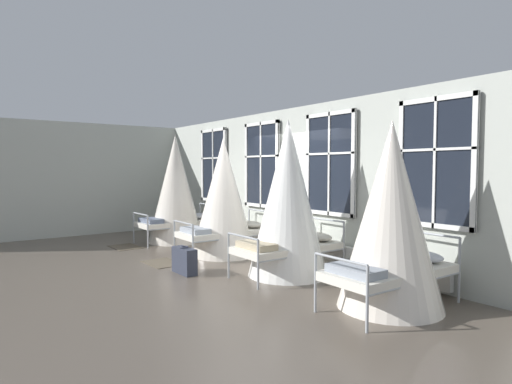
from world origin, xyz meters
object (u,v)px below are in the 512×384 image
Objects in this scene: cot_second at (224,198)px; cot_fourth at (391,218)px; cot_first at (176,190)px; suitcase_dark at (184,261)px; cot_third at (288,200)px.

cot_fourth is at bearing -89.53° from cot_second.
cot_second is at bearing -89.07° from cot_first.
cot_second is 1.01× the size of cot_fourth.
cot_fourth is 4.26× the size of suitcase_dark.
cot_first is 3.42m from suitcase_dark.
cot_first is 4.11m from cot_third.
suitcase_dark is at bearing -114.69° from cot_first.
cot_fourth is at bearing -91.07° from cot_first.
cot_third is at bearing -90.50° from cot_first.
cot_first reaches higher than suitcase_dark.
cot_second is 4.30× the size of suitcase_dark.
cot_first is 1.08× the size of cot_second.
suitcase_dark is (2.99, -1.29, -1.04)m from cot_first.
cot_second is 1.91m from suitcase_dark.
suitcase_dark is (-3.17, -1.32, -0.94)m from cot_fourth.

